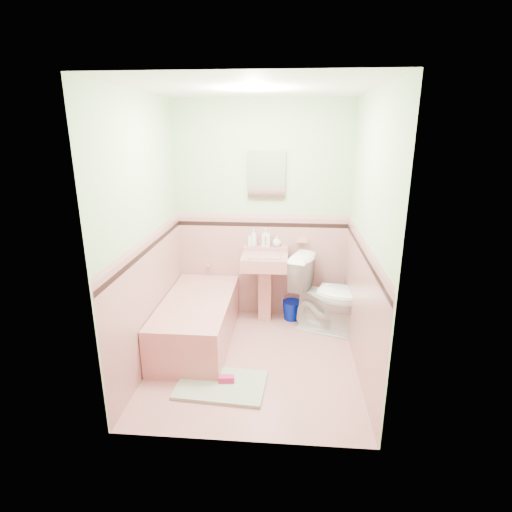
# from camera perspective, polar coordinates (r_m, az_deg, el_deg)

# --- Properties ---
(floor) EXTENTS (2.20, 2.20, 0.00)m
(floor) POSITION_cam_1_polar(r_m,az_deg,el_deg) (4.16, -0.29, -14.33)
(floor) COLOR tan
(floor) RESTS_ON ground
(ceiling) EXTENTS (2.20, 2.20, 0.00)m
(ceiling) POSITION_cam_1_polar(r_m,az_deg,el_deg) (3.54, -0.36, 22.49)
(ceiling) COLOR white
(ceiling) RESTS_ON ground
(wall_back) EXTENTS (2.50, 0.00, 2.50)m
(wall_back) POSITION_cam_1_polar(r_m,az_deg,el_deg) (4.72, 0.86, 6.00)
(wall_back) COLOR beige
(wall_back) RESTS_ON ground
(wall_front) EXTENTS (2.50, 0.00, 2.50)m
(wall_front) POSITION_cam_1_polar(r_m,az_deg,el_deg) (2.61, -2.45, -3.67)
(wall_front) COLOR beige
(wall_front) RESTS_ON ground
(wall_left) EXTENTS (0.00, 2.50, 2.50)m
(wall_left) POSITION_cam_1_polar(r_m,az_deg,el_deg) (3.87, -15.26, 2.79)
(wall_left) COLOR beige
(wall_left) RESTS_ON ground
(wall_right) EXTENTS (0.00, 2.50, 2.50)m
(wall_right) POSITION_cam_1_polar(r_m,az_deg,el_deg) (3.70, 15.29, 2.14)
(wall_right) COLOR beige
(wall_right) RESTS_ON ground
(wainscot_back) EXTENTS (2.00, 0.00, 2.00)m
(wainscot_back) POSITION_cam_1_polar(r_m,az_deg,el_deg) (4.88, 0.81, -1.52)
(wainscot_back) COLOR tan
(wainscot_back) RESTS_ON ground
(wainscot_front) EXTENTS (2.00, 0.00, 2.00)m
(wainscot_front) POSITION_cam_1_polar(r_m,az_deg,el_deg) (2.92, -2.25, -15.56)
(wainscot_front) COLOR tan
(wainscot_front) RESTS_ON ground
(wainscot_left) EXTENTS (0.00, 2.20, 2.20)m
(wainscot_left) POSITION_cam_1_polar(r_m,az_deg,el_deg) (4.07, -14.37, -6.09)
(wainscot_left) COLOR tan
(wainscot_left) RESTS_ON ground
(wainscot_right) EXTENTS (0.00, 2.20, 2.20)m
(wainscot_right) POSITION_cam_1_polar(r_m,az_deg,el_deg) (3.92, 14.35, -7.05)
(wainscot_right) COLOR tan
(wainscot_right) RESTS_ON ground
(accent_back) EXTENTS (2.00, 0.00, 2.00)m
(accent_back) POSITION_cam_1_polar(r_m,az_deg,el_deg) (4.73, 0.84, 4.42)
(accent_back) COLOR black
(accent_back) RESTS_ON ground
(accent_front) EXTENTS (2.00, 0.00, 2.00)m
(accent_front) POSITION_cam_1_polar(r_m,az_deg,el_deg) (2.68, -2.37, -6.13)
(accent_front) COLOR black
(accent_front) RESTS_ON ground
(accent_left) EXTENTS (0.00, 2.20, 2.20)m
(accent_left) POSITION_cam_1_polar(r_m,az_deg,el_deg) (3.90, -14.86, 0.94)
(accent_left) COLOR black
(accent_left) RESTS_ON ground
(accent_right) EXTENTS (0.00, 2.20, 2.20)m
(accent_right) POSITION_cam_1_polar(r_m,az_deg,el_deg) (3.74, 14.86, 0.23)
(accent_right) COLOR black
(accent_right) RESTS_ON ground
(cap_back) EXTENTS (2.00, 0.00, 2.00)m
(cap_back) POSITION_cam_1_polar(r_m,az_deg,el_deg) (4.71, 0.84, 5.60)
(cap_back) COLOR #C7878A
(cap_back) RESTS_ON ground
(cap_front) EXTENTS (2.00, 0.00, 2.00)m
(cap_front) POSITION_cam_1_polar(r_m,az_deg,el_deg) (2.64, -2.40, -4.14)
(cap_front) COLOR #C7878A
(cap_front) RESTS_ON ground
(cap_left) EXTENTS (0.00, 2.20, 2.20)m
(cap_left) POSITION_cam_1_polar(r_m,az_deg,el_deg) (3.87, -14.97, 2.36)
(cap_left) COLOR #C7878A
(cap_left) RESTS_ON ground
(cap_right) EXTENTS (0.00, 2.20, 2.20)m
(cap_right) POSITION_cam_1_polar(r_m,az_deg,el_deg) (3.71, 14.98, 1.70)
(cap_right) COLOR #C7878A
(cap_right) RESTS_ON ground
(bathtub) EXTENTS (0.70, 1.50, 0.45)m
(bathtub) POSITION_cam_1_polar(r_m,az_deg,el_deg) (4.42, -8.18, -9.10)
(bathtub) COLOR tan
(bathtub) RESTS_ON floor
(tub_faucet) EXTENTS (0.04, 0.12, 0.04)m
(tub_faucet) POSITION_cam_1_polar(r_m,az_deg,el_deg) (4.92, -6.56, -1.13)
(tub_faucet) COLOR silver
(tub_faucet) RESTS_ON wall_back
(sink) EXTENTS (0.52, 0.48, 0.82)m
(sink) POSITION_cam_1_polar(r_m,az_deg,el_deg) (4.73, 1.22, -4.63)
(sink) COLOR tan
(sink) RESTS_ON floor
(sink_faucet) EXTENTS (0.02, 0.02, 0.10)m
(sink_faucet) POSITION_cam_1_polar(r_m,az_deg,el_deg) (4.69, 1.37, 2.16)
(sink_faucet) COLOR silver
(sink_faucet) RESTS_ON sink
(medicine_cabinet) EXTENTS (0.37, 0.04, 0.47)m
(medicine_cabinet) POSITION_cam_1_polar(r_m,az_deg,el_deg) (4.62, 1.49, 11.39)
(medicine_cabinet) COLOR white
(medicine_cabinet) RESTS_ON wall_back
(soap_dish) EXTENTS (0.13, 0.07, 0.04)m
(soap_dish) POSITION_cam_1_polar(r_m,az_deg,el_deg) (4.74, 6.48, 2.22)
(soap_dish) COLOR tan
(soap_dish) RESTS_ON wall_back
(soap_bottle_left) EXTENTS (0.10, 0.10, 0.21)m
(soap_bottle_left) POSITION_cam_1_polar(r_m,az_deg,el_deg) (4.73, -0.32, 2.62)
(soap_bottle_left) COLOR #B2B2B2
(soap_bottle_left) RESTS_ON sink
(soap_bottle_mid) EXTENTS (0.10, 0.10, 0.21)m
(soap_bottle_mid) POSITION_cam_1_polar(r_m,az_deg,el_deg) (4.72, 1.40, 2.63)
(soap_bottle_mid) COLOR #B2B2B2
(soap_bottle_mid) RESTS_ON sink
(soap_bottle_right) EXTENTS (0.11, 0.11, 0.13)m
(soap_bottle_right) POSITION_cam_1_polar(r_m,az_deg,el_deg) (4.73, 2.93, 2.10)
(soap_bottle_right) COLOR #B2B2B2
(soap_bottle_right) RESTS_ON sink
(tube) EXTENTS (0.05, 0.05, 0.12)m
(tube) POSITION_cam_1_polar(r_m,az_deg,el_deg) (4.75, -0.91, 2.13)
(tube) COLOR white
(tube) RESTS_ON sink
(toilet) EXTENTS (0.95, 0.73, 0.85)m
(toilet) POSITION_cam_1_polar(r_m,az_deg,el_deg) (4.59, 10.18, -5.38)
(toilet) COLOR white
(toilet) RESTS_ON floor
(bucket) EXTENTS (0.24, 0.24, 0.23)m
(bucket) POSITION_cam_1_polar(r_m,az_deg,el_deg) (4.92, 5.03, -7.56)
(bucket) COLOR #001291
(bucket) RESTS_ON floor
(bath_mat) EXTENTS (0.81, 0.57, 0.03)m
(bath_mat) POSITION_cam_1_polar(r_m,az_deg,el_deg) (3.80, -4.89, -17.54)
(bath_mat) COLOR gray
(bath_mat) RESTS_ON floor
(shoe) EXTENTS (0.14, 0.08, 0.06)m
(shoe) POSITION_cam_1_polar(r_m,az_deg,el_deg) (3.79, -4.16, -16.80)
(shoe) COLOR #BF1E59
(shoe) RESTS_ON bath_mat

